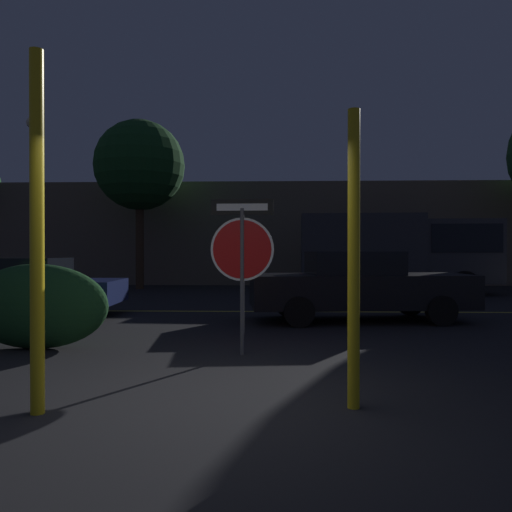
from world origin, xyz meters
name	(u,v)px	position (x,y,z in m)	size (l,w,h in m)	color
ground_plane	(194,403)	(0.00, 0.00, 0.00)	(260.00, 260.00, 0.00)	black
road_center_stripe	(242,311)	(0.00, 7.41, 0.00)	(35.03, 0.12, 0.01)	gold
stop_sign	(242,248)	(0.33, 2.28, 1.51)	(0.90, 0.06, 2.20)	#4C4C51
yellow_pole_left	(37,232)	(-1.35, -0.35, 1.64)	(0.12, 0.12, 3.27)	yellow
yellow_pole_right	(354,259)	(1.51, -0.09, 1.39)	(0.11, 0.11, 2.78)	yellow
hedge_bush_1	(37,306)	(-2.79, 2.62, 0.64)	(2.17, 0.82, 1.28)	#1E4C23
passing_car_1	(14,287)	(-5.10, 6.33, 0.67)	(4.94, 2.14, 1.32)	navy
passing_car_2	(358,286)	(2.57, 5.84, 0.74)	(4.78, 2.20, 1.46)	black
delivery_truck	(400,249)	(5.25, 12.97, 1.57)	(6.75, 2.83, 2.75)	#2D2D33
street_lamp	(33,179)	(-7.90, 12.96, 4.08)	(0.44, 0.44, 6.34)	#4C4C51
tree_1	(140,166)	(-4.50, 14.76, 4.86)	(3.55, 3.55, 6.66)	#422D1E
building_backdrop	(279,235)	(1.03, 18.77, 2.28)	(29.20, 3.49, 4.55)	#6B5B4C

